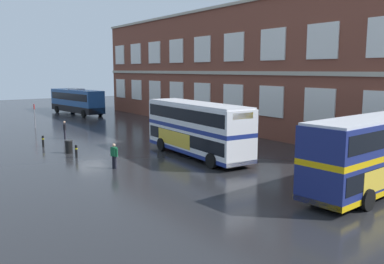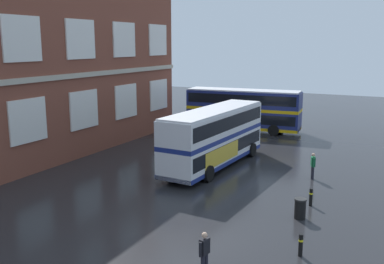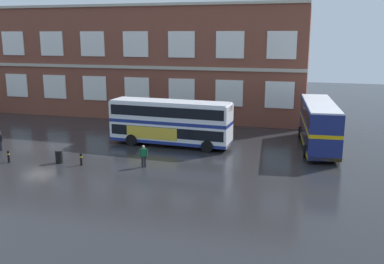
{
  "view_description": "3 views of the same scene",
  "coord_description": "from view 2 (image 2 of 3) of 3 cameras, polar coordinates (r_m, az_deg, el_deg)",
  "views": [
    {
      "loc": [
        35.87,
        -13.62,
        6.52
      ],
      "look_at": [
        13.2,
        2.18,
        2.29
      ],
      "focal_mm": 38.19,
      "sensor_mm": 36.0,
      "label": 1
    },
    {
      "loc": [
        -16.29,
        -8.0,
        8.54
      ],
      "look_at": [
        9.93,
        5.27,
        2.55
      ],
      "focal_mm": 41.12,
      "sensor_mm": 36.0,
      "label": 2
    },
    {
      "loc": [
        23.08,
        -31.78,
        9.86
      ],
      "look_at": [
        13.48,
        2.68,
        1.69
      ],
      "focal_mm": 40.07,
      "sensor_mm": 36.0,
      "label": 3
    }
  ],
  "objects": [
    {
      "name": "waiting_passenger",
      "position": [
        16.89,
        1.63,
        -15.25
      ],
      "size": [
        0.64,
        0.31,
        1.7
      ],
      "color": "black",
      "rests_on": "ground"
    },
    {
      "name": "double_decker_near",
      "position": [
        30.58,
        2.94,
        -0.56
      ],
      "size": [
        11.12,
        3.29,
        4.07
      ],
      "color": "silver",
      "rests_on": "ground"
    },
    {
      "name": "double_decker_middle",
      "position": [
        43.32,
        6.65,
        2.95
      ],
      "size": [
        3.58,
        11.18,
        4.07
      ],
      "color": "navy",
      "rests_on": "ground"
    },
    {
      "name": "safety_bollard_west",
      "position": [
        18.92,
        13.92,
        -14.01
      ],
      "size": [
        0.19,
        0.19,
        0.95
      ],
      "color": "black",
      "rests_on": "ground"
    },
    {
      "name": "ground_plane",
      "position": [
        20.93,
        -4.4,
        -12.59
      ],
      "size": [
        120.0,
        120.0,
        0.0
      ],
      "primitive_type": "plane",
      "color": "#232326"
    },
    {
      "name": "second_passenger",
      "position": [
        28.98,
        15.41,
        -4.13
      ],
      "size": [
        0.63,
        0.37,
        1.7
      ],
      "color": "black",
      "rests_on": "ground"
    },
    {
      "name": "station_litter_bin",
      "position": [
        22.61,
        13.85,
        -9.61
      ],
      "size": [
        0.6,
        0.6,
        1.03
      ],
      "color": "black",
      "rests_on": "ground"
    },
    {
      "name": "safety_bollard_east",
      "position": [
        24.44,
        15.17,
        -8.12
      ],
      "size": [
        0.19,
        0.19,
        0.95
      ],
      "color": "black",
      "rests_on": "ground"
    }
  ]
}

